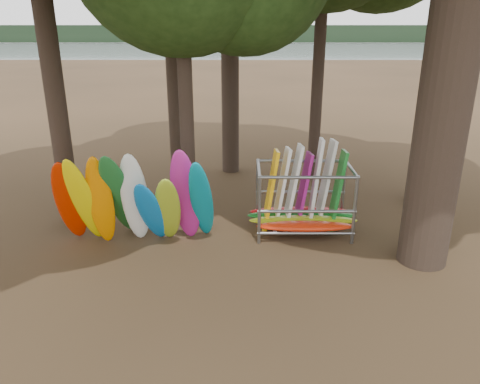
{
  "coord_description": "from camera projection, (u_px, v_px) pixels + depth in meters",
  "views": [
    {
      "loc": [
        -0.14,
        -10.33,
        5.84
      ],
      "look_at": [
        -0.18,
        1.5,
        1.4
      ],
      "focal_mm": 35.0,
      "sensor_mm": 36.0,
      "label": 1
    }
  ],
  "objects": [
    {
      "name": "ground",
      "position": [
        247.0,
        265.0,
        11.72
      ],
      "size": [
        120.0,
        120.0,
        0.0
      ],
      "primitive_type": "plane",
      "color": "#47331E",
      "rests_on": "ground"
    },
    {
      "name": "lake",
      "position": [
        243.0,
        60.0,
        67.9
      ],
      "size": [
        160.0,
        160.0,
        0.0
      ],
      "primitive_type": "plane",
      "color": "gray",
      "rests_on": "ground"
    },
    {
      "name": "far_shore",
      "position": [
        242.0,
        34.0,
        114.01
      ],
      "size": [
        160.0,
        4.0,
        4.0
      ],
      "primitive_type": "cube",
      "color": "black",
      "rests_on": "ground"
    },
    {
      "name": "kayak_row",
      "position": [
        135.0,
        202.0,
        12.27
      ],
      "size": [
        4.29,
        2.17,
        2.9
      ],
      "color": "#C21D00",
      "rests_on": "ground"
    },
    {
      "name": "storage_rack",
      "position": [
        303.0,
        202.0,
        13.26
      ],
      "size": [
        3.2,
        1.58,
        2.74
      ],
      "color": "slate",
      "rests_on": "ground"
    }
  ]
}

